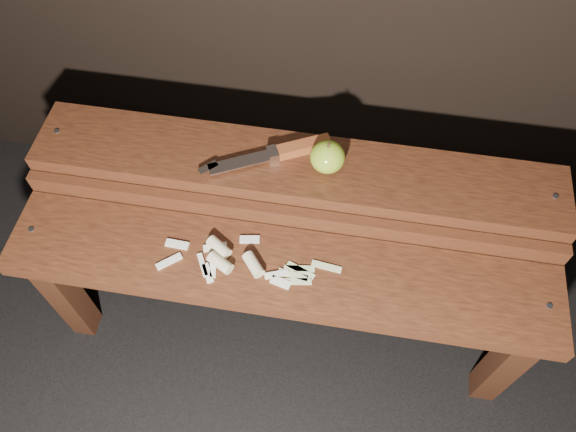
% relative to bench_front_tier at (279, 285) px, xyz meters
% --- Properties ---
extents(ground, '(60.00, 60.00, 0.00)m').
position_rel_bench_front_tier_xyz_m(ground, '(0.00, 0.06, -0.35)').
color(ground, black).
extents(bench_front_tier, '(1.20, 0.20, 0.42)m').
position_rel_bench_front_tier_xyz_m(bench_front_tier, '(0.00, 0.00, 0.00)').
color(bench_front_tier, '#32180C').
rests_on(bench_front_tier, ground).
extents(bench_rear_tier, '(1.20, 0.21, 0.50)m').
position_rel_bench_front_tier_xyz_m(bench_rear_tier, '(0.00, 0.23, 0.06)').
color(bench_rear_tier, '#32180C').
rests_on(bench_rear_tier, ground).
extents(apple, '(0.08, 0.08, 0.08)m').
position_rel_bench_front_tier_xyz_m(apple, '(0.07, 0.23, 0.18)').
color(apple, olive).
rests_on(apple, bench_rear_tier).
extents(knife, '(0.28, 0.15, 0.03)m').
position_rel_bench_front_tier_xyz_m(knife, '(-0.02, 0.25, 0.16)').
color(knife, brown).
rests_on(knife, bench_rear_tier).
extents(apple_scraps, '(0.39, 0.13, 0.03)m').
position_rel_bench_front_tier_xyz_m(apple_scraps, '(-0.09, 0.01, 0.08)').
color(apple_scraps, beige).
rests_on(apple_scraps, bench_front_tier).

